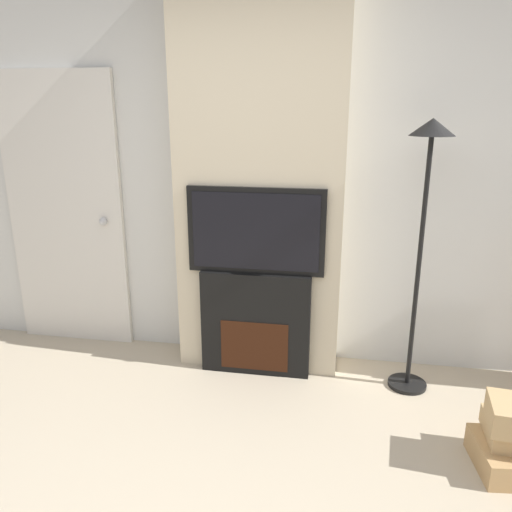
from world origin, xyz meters
TOP-DOWN VIEW (x-y plane):
  - wall_back at (0.00, 2.03)m, footprint 6.00×0.06m
  - chimney_breast at (0.00, 1.86)m, footprint 1.11×0.29m
  - fireplace at (0.00, 1.71)m, footprint 0.75×0.15m
  - television at (0.00, 1.71)m, footprint 0.91×0.07m
  - floor_lamp at (1.03, 1.68)m, footprint 0.26×0.26m
  - entry_door at (-1.50, 1.97)m, footprint 0.91×0.09m

SIDE VIEW (x-z plane):
  - fireplace at x=0.00m, z-range 0.00..0.73m
  - television at x=0.00m, z-range 0.73..1.31m
  - entry_door at x=-1.50m, z-range 0.00..2.05m
  - floor_lamp at x=1.03m, z-range 0.43..2.16m
  - wall_back at x=0.00m, z-range 0.00..2.70m
  - chimney_breast at x=0.00m, z-range 0.00..2.70m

